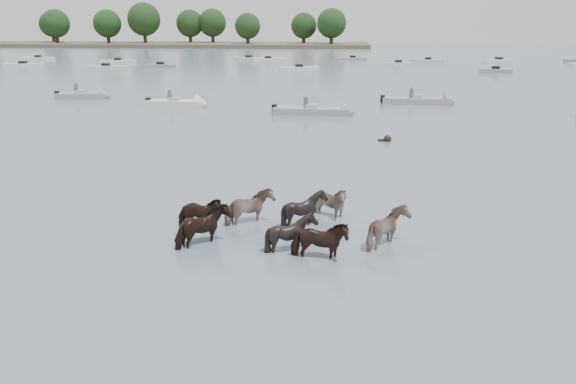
{
  "coord_description": "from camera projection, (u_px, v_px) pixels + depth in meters",
  "views": [
    {
      "loc": [
        1.44,
        -16.86,
        6.22
      ],
      "look_at": [
        -0.01,
        0.46,
        1.1
      ],
      "focal_mm": 35.67,
      "sensor_mm": 36.0,
      "label": 1
    }
  ],
  "objects": [
    {
      "name": "motorboat_a",
      "position": [
        184.0,
        104.0,
        44.72
      ],
      "size": [
        5.03,
        1.8,
        1.92
      ],
      "rotation": [
        0.0,
        0.0,
        -0.04
      ],
      "color": "silver",
      "rests_on": "ground"
    },
    {
      "name": "shoreline",
      "position": [
        92.0,
        44.0,
        166.85
      ],
      "size": [
        160.0,
        30.0,
        1.0
      ],
      "primitive_type": "cube",
      "color": "#4C4233",
      "rests_on": "ground"
    },
    {
      "name": "distant_flotilla",
      "position": [
        324.0,
        63.0,
        91.03
      ],
      "size": [
        109.53,
        27.41,
        0.93
      ],
      "color": "silver",
      "rests_on": "ground"
    },
    {
      "name": "motorboat_b",
      "position": [
        323.0,
        111.0,
        40.76
      ],
      "size": [
        6.08,
        2.0,
        1.92
      ],
      "rotation": [
        0.0,
        0.0,
        -0.07
      ],
      "color": "gray",
      "rests_on": "ground"
    },
    {
      "name": "motorboat_c",
      "position": [
        426.0,
        101.0,
        46.27
      ],
      "size": [
        6.07,
        1.78,
        1.92
      ],
      "rotation": [
        0.0,
        0.0,
        -0.03
      ],
      "color": "gray",
      "rests_on": "ground"
    },
    {
      "name": "motorboat_f",
      "position": [
        90.0,
        96.0,
        49.66
      ],
      "size": [
        4.83,
        2.23,
        1.92
      ],
      "rotation": [
        0.0,
        0.0,
        0.14
      ],
      "color": "gray",
      "rests_on": "ground"
    },
    {
      "name": "ground",
      "position": [
        287.0,
        230.0,
        17.99
      ],
      "size": [
        400.0,
        400.0,
        0.0
      ],
      "primitive_type": "plane",
      "color": "#495A69",
      "rests_on": "ground"
    },
    {
      "name": "pony_herd",
      "position": [
        284.0,
        223.0,
        17.3
      ],
      "size": [
        7.36,
        4.78,
        1.42
      ],
      "color": "black",
      "rests_on": "ground"
    },
    {
      "name": "treeline",
      "position": [
        73.0,
        22.0,
        165.55
      ],
      "size": [
        145.9,
        23.17,
        12.08
      ],
      "color": "#382619",
      "rests_on": "ground"
    },
    {
      "name": "swimming_pony",
      "position": [
        386.0,
        139.0,
        31.53
      ],
      "size": [
        0.72,
        0.44,
        0.44
      ],
      "color": "black",
      "rests_on": "ground"
    }
  ]
}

